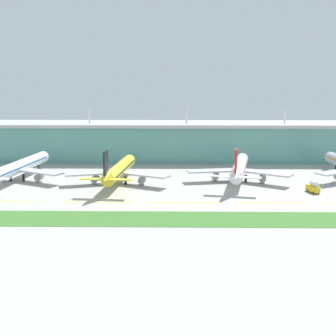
{
  "coord_description": "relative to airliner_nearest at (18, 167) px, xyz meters",
  "views": [
    {
      "loc": [
        -6.29,
        -170.26,
        46.38
      ],
      "look_at": [
        -9.76,
        35.48,
        7.0
      ],
      "focal_mm": 48.95,
      "sensor_mm": 36.0,
      "label": 1
    }
  ],
  "objects": [
    {
      "name": "grass_verge",
      "position": [
        80.25,
        -59.61,
        -6.4
      ],
      "size": [
        300.0,
        18.0,
        0.1
      ],
      "primitive_type": "cube",
      "color": "#3D702D",
      "rests_on": "ground"
    },
    {
      "name": "terminal_building",
      "position": [
        80.25,
        59.31,
        4.83
      ],
      "size": [
        288.0,
        34.0,
        31.16
      ],
      "color": "#5B9E93",
      "rests_on": "ground"
    },
    {
      "name": "airliner_nearest",
      "position": [
        0.0,
        0.0,
        0.0
      ],
      "size": [
        48.49,
        68.55,
        18.9
      ],
      "color": "white",
      "rests_on": "ground"
    },
    {
      "name": "baggage_cart",
      "position": [
        134.51,
        -10.69,
        -5.19
      ],
      "size": [
        2.41,
        3.81,
        2.48
      ],
      "color": "silver",
      "rests_on": "ground"
    },
    {
      "name": "taxiway_stripe_west",
      "position": [
        9.25,
        -37.94,
        -6.43
      ],
      "size": [
        28.0,
        0.7,
        0.04
      ],
      "primitive_type": "cube",
      "color": "yellow",
      "rests_on": "ground"
    },
    {
      "name": "taxiway_stripe_mid_west",
      "position": [
        43.25,
        -37.94,
        -6.43
      ],
      "size": [
        28.0,
        0.7,
        0.04
      ],
      "primitive_type": "cube",
      "color": "yellow",
      "rests_on": "ground"
    },
    {
      "name": "taxiway_stripe_centre",
      "position": [
        77.25,
        -37.94,
        -6.43
      ],
      "size": [
        28.0,
        0.7,
        0.04
      ],
      "primitive_type": "cube",
      "color": "yellow",
      "rests_on": "ground"
    },
    {
      "name": "taxiway_stripe_mid_east",
      "position": [
        111.25,
        -37.94,
        -6.43
      ],
      "size": [
        28.0,
        0.7,
        0.04
      ],
      "primitive_type": "cube",
      "color": "yellow",
      "rests_on": "ground"
    },
    {
      "name": "fuel_truck",
      "position": [
        131.84,
        -21.08,
        -4.19
      ],
      "size": [
        4.47,
        7.64,
        4.95
      ],
      "color": "gold",
      "rests_on": "ground"
    },
    {
      "name": "airliner_far_middle",
      "position": [
        103.6,
        0.06,
        -0.01
      ],
      "size": [
        47.85,
        59.28,
        18.9
      ],
      "color": "white",
      "rests_on": "ground"
    },
    {
      "name": "ground_plane",
      "position": [
        80.25,
        -38.99,
        -6.45
      ],
      "size": [
        600.0,
        600.0,
        0.0
      ],
      "primitive_type": "plane",
      "color": "#A8A59E"
    },
    {
      "name": "airliner_near_middle",
      "position": [
        48.23,
        -5.6,
        -0.01
      ],
      "size": [
        48.61,
        58.63,
        18.9
      ],
      "color": "yellow",
      "rests_on": "ground"
    }
  ]
}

